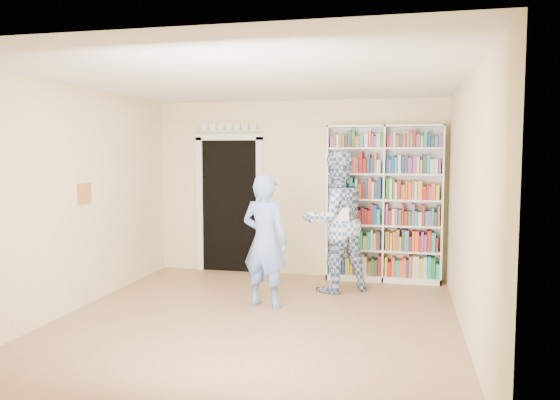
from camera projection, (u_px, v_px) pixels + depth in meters
floor at (255, 322)px, 6.16m from camera, size 5.00×5.00×0.00m
ceiling at (254, 79)px, 5.92m from camera, size 5.00×5.00×0.00m
wall_back at (297, 188)px, 8.47m from camera, size 4.50×0.00×4.50m
wall_left at (74, 199)px, 6.53m from camera, size 0.00×5.00×5.00m
wall_right at (468, 207)px, 5.55m from camera, size 0.00×5.00×5.00m
bookshelf at (384, 203)px, 8.04m from camera, size 1.67×0.31×2.30m
doorway at (230, 198)px, 8.70m from camera, size 1.10×0.08×2.43m
wall_art at (85, 194)px, 6.72m from camera, size 0.03×0.25×0.25m
man_blue at (265, 241)px, 6.71m from camera, size 0.67×0.52×1.64m
man_plaid at (335, 221)px, 7.47m from camera, size 1.19×1.13×1.93m
paper_sheet at (341, 219)px, 7.21m from camera, size 0.21×0.04×0.30m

